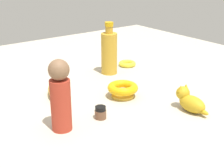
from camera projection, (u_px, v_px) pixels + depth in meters
The scene contains 8 objects.
ground at pixel (112, 94), 1.31m from camera, with size 2.00×2.00×0.00m, color #BCB29E.
cat_figurine at pixel (190, 101), 1.15m from camera, with size 0.14×0.06×0.09m.
bowl at pixel (123, 89), 1.26m from camera, with size 0.12×0.12×0.05m.
nail_polish_jar at pixel (101, 113), 1.10m from camera, with size 0.04×0.04×0.04m.
banana at pixel (55, 91), 1.27m from camera, with size 0.16×0.05×0.05m, color gold.
bangle at pixel (127, 64), 1.63m from camera, with size 0.08×0.08×0.02m, color yellow.
bottle_tall at pixel (109, 52), 1.50m from camera, with size 0.07×0.07×0.24m.
person_figure_adult at pixel (60, 95), 1.00m from camera, with size 0.07×0.07×0.23m.
Camera 1 is at (0.96, -0.73, 0.51)m, focal length 53.26 mm.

